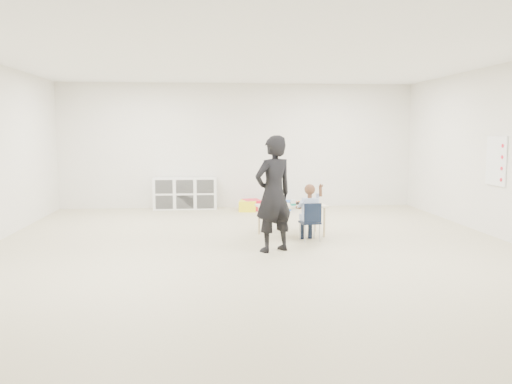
{
  "coord_description": "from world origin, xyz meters",
  "views": [
    {
      "loc": [
        -0.68,
        -7.8,
        1.73
      ],
      "look_at": [
        0.01,
        -0.02,
        0.85
      ],
      "focal_mm": 38.0,
      "sensor_mm": 36.0,
      "label": 1
    }
  ],
  "objects": [
    {
      "name": "chair_far",
      "position": [
        0.47,
        1.47,
        0.31
      ],
      "size": [
        0.34,
        0.32,
        0.62
      ],
      "primitive_type": null,
      "rotation": [
        0.0,
        0.0,
        0.15
      ],
      "color": "black",
      "rests_on": "ground"
    },
    {
      "name": "milk_carton",
      "position": [
        0.7,
        0.88,
        0.56
      ],
      "size": [
        0.08,
        0.08,
        0.1
      ],
      "primitive_type": "cube",
      "rotation": [
        0.0,
        0.0,
        0.15
      ],
      "color": "white",
      "rests_on": "table"
    },
    {
      "name": "bin_red",
      "position": [
        0.27,
        3.98,
        0.11
      ],
      "size": [
        0.45,
        0.53,
        0.23
      ],
      "primitive_type": "cube",
      "rotation": [
        0.0,
        0.0,
        0.22
      ],
      "color": "red",
      "rests_on": "ground"
    },
    {
      "name": "apple_far",
      "position": [
        0.2,
        0.88,
        0.55
      ],
      "size": [
        0.07,
        0.07,
        0.07
      ],
      "primitive_type": "sphere",
      "color": "maroon",
      "rests_on": "table"
    },
    {
      "name": "apple_near",
      "position": [
        0.58,
        1.05,
        0.55
      ],
      "size": [
        0.07,
        0.07,
        0.07
      ],
      "primitive_type": "sphere",
      "color": "maroon",
      "rests_on": "table"
    },
    {
      "name": "adult",
      "position": [
        0.25,
        -0.17,
        0.84
      ],
      "size": [
        0.73,
        0.64,
        1.67
      ],
      "primitive_type": "imported",
      "rotation": [
        0.0,
        0.0,
        3.64
      ],
      "color": "black",
      "rests_on": "ground"
    },
    {
      "name": "lunch_tray_far",
      "position": [
        0.37,
        1.01,
        0.53
      ],
      "size": [
        0.24,
        0.19,
        0.03
      ],
      "primitive_type": "cube",
      "rotation": [
        0.0,
        0.0,
        0.15
      ],
      "color": "black",
      "rests_on": "table"
    },
    {
      "name": "lunch_tray_near",
      "position": [
        0.81,
        1.09,
        0.53
      ],
      "size": [
        0.24,
        0.19,
        0.03
      ],
      "primitive_type": "cube",
      "rotation": [
        0.0,
        0.0,
        0.15
      ],
      "color": "black",
      "rests_on": "table"
    },
    {
      "name": "table",
      "position": [
        0.69,
        1.0,
        0.26
      ],
      "size": [
        1.19,
        0.72,
        0.51
      ],
      "rotation": [
        0.0,
        0.0,
        0.15
      ],
      "color": "beige",
      "rests_on": "ground"
    },
    {
      "name": "room",
      "position": [
        0.0,
        0.0,
        1.4
      ],
      "size": [
        9.0,
        9.02,
        2.8
      ],
      "color": "beige",
      "rests_on": "ground"
    },
    {
      "name": "chair_near",
      "position": [
        0.91,
        0.53,
        0.31
      ],
      "size": [
        0.34,
        0.32,
        0.62
      ],
      "primitive_type": null,
      "rotation": [
        0.0,
        0.0,
        0.15
      ],
      "color": "black",
      "rests_on": "ground"
    },
    {
      "name": "child",
      "position": [
        0.91,
        0.53,
        0.49
      ],
      "size": [
        0.47,
        0.47,
        0.97
      ],
      "primitive_type": null,
      "rotation": [
        0.0,
        0.0,
        0.15
      ],
      "color": "#BCD1FF",
      "rests_on": "chair_near"
    },
    {
      "name": "bin_blue",
      "position": [
        0.99,
        3.98,
        0.1
      ],
      "size": [
        0.38,
        0.45,
        0.2
      ],
      "primitive_type": "cube",
      "rotation": [
        0.0,
        0.0,
        -0.2
      ],
      "color": "blue",
      "rests_on": "ground"
    },
    {
      "name": "rules_poster",
      "position": [
        3.98,
        0.6,
        1.25
      ],
      "size": [
        0.02,
        0.6,
        0.8
      ],
      "primitive_type": "cube",
      "color": "white",
      "rests_on": "room"
    },
    {
      "name": "cubby_shelf",
      "position": [
        -1.2,
        4.28,
        0.35
      ],
      "size": [
        1.4,
        0.4,
        0.7
      ],
      "primitive_type": "cube",
      "color": "white",
      "rests_on": "ground"
    },
    {
      "name": "bread_roll",
      "position": [
        1.01,
        0.96,
        0.55
      ],
      "size": [
        0.09,
        0.09,
        0.07
      ],
      "primitive_type": "ellipsoid",
      "color": "tan",
      "rests_on": "table"
    },
    {
      "name": "bin_yellow",
      "position": [
        0.18,
        3.86,
        0.11
      ],
      "size": [
        0.43,
        0.52,
        0.23
      ],
      "primitive_type": "cube",
      "rotation": [
        0.0,
        0.0,
        -0.17
      ],
      "color": "yellow",
      "rests_on": "ground"
    }
  ]
}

